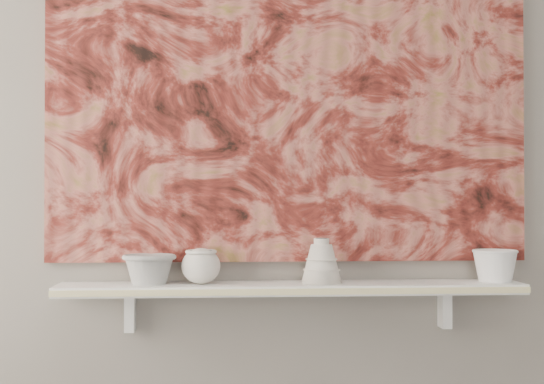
{
  "coord_description": "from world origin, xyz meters",
  "views": [
    {
      "loc": [
        -0.22,
        -0.77,
        1.17
      ],
      "look_at": [
        -0.06,
        1.49,
        1.21
      ],
      "focal_mm": 50.0,
      "sensor_mm": 36.0,
      "label": 1
    }
  ],
  "objects": [
    {
      "name": "shelf",
      "position": [
        0.0,
        1.51,
        0.92
      ],
      "size": [
        1.4,
        0.18,
        0.03
      ],
      "primitive_type": "cube",
      "color": "white",
      "rests_on": "wall_back"
    },
    {
      "name": "bowl_grey",
      "position": [
        -0.43,
        1.51,
        0.98
      ],
      "size": [
        0.16,
        0.16,
        0.09
      ],
      "primitive_type": null,
      "rotation": [
        0.0,
        0.0,
        -0.0
      ],
      "color": "#989896",
      "rests_on": "shelf"
    },
    {
      "name": "shelf_stripe",
      "position": [
        0.0,
        1.41,
        0.92
      ],
      "size": [
        1.4,
        0.01,
        0.02
      ],
      "primitive_type": "cube",
      "color": "beige",
      "rests_on": "shelf"
    },
    {
      "name": "bracket_left",
      "position": [
        -0.49,
        1.57,
        0.84
      ],
      "size": [
        0.03,
        0.06,
        0.12
      ],
      "primitive_type": "cube",
      "color": "white",
      "rests_on": "wall_back"
    },
    {
      "name": "bell_vessel",
      "position": [
        0.09,
        1.51,
        1.0
      ],
      "size": [
        0.13,
        0.13,
        0.14
      ],
      "primitive_type": null,
      "rotation": [
        0.0,
        0.0,
        -0.02
      ],
      "color": "beige",
      "rests_on": "shelf"
    },
    {
      "name": "bracket_right",
      "position": [
        0.49,
        1.57,
        0.84
      ],
      "size": [
        0.03,
        0.06,
        0.12
      ],
      "primitive_type": "cube",
      "color": "white",
      "rests_on": "wall_back"
    },
    {
      "name": "painting",
      "position": [
        0.0,
        1.59,
        1.54
      ],
      "size": [
        1.5,
        0.02,
        1.1
      ],
      "primitive_type": "cube",
      "color": "maroon",
      "rests_on": "wall_back"
    },
    {
      "name": "wall_back",
      "position": [
        0.0,
        1.6,
        1.35
      ],
      "size": [
        3.6,
        0.0,
        3.6
      ],
      "primitive_type": "plane",
      "rotation": [
        1.57,
        0.0,
        0.0
      ],
      "color": "slate",
      "rests_on": "floor"
    },
    {
      "name": "bowl_white",
      "position": [
        0.63,
        1.51,
        0.98
      ],
      "size": [
        0.15,
        0.15,
        0.1
      ],
      "primitive_type": null,
      "rotation": [
        0.0,
        0.0,
        -0.07
      ],
      "color": "white",
      "rests_on": "shelf"
    },
    {
      "name": "cup_cream",
      "position": [
        -0.27,
        1.51,
        0.98
      ],
      "size": [
        0.14,
        0.14,
        0.11
      ],
      "primitive_type": null,
      "rotation": [
        0.0,
        0.0,
        0.26
      ],
      "color": "silver",
      "rests_on": "shelf"
    },
    {
      "name": "house_motif",
      "position": [
        0.45,
        1.57,
        1.23
      ],
      "size": [
        0.09,
        0.0,
        0.08
      ],
      "primitive_type": "cube",
      "color": "black",
      "rests_on": "painting"
    }
  ]
}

